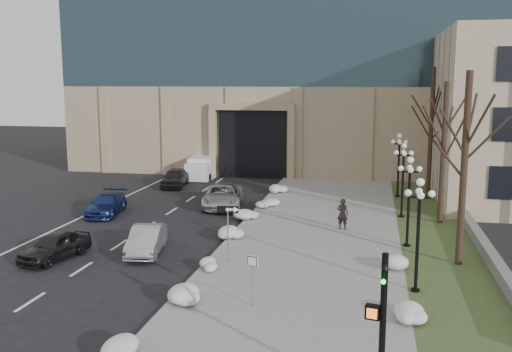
% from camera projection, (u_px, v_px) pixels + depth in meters
% --- Properties ---
extents(ground, '(160.00, 160.00, 0.00)m').
position_uv_depth(ground, '(170.00, 340.00, 19.02)').
color(ground, black).
rests_on(ground, ground).
extents(sidewalk, '(9.00, 40.00, 0.12)m').
position_uv_depth(sidewalk, '(317.00, 234.00, 31.83)').
color(sidewalk, gray).
rests_on(sidewalk, ground).
extents(curb, '(0.30, 40.00, 0.14)m').
position_uv_depth(curb, '(238.00, 230.00, 32.73)').
color(curb, gray).
rests_on(curb, ground).
extents(grass_strip, '(4.00, 40.00, 0.10)m').
position_uv_depth(grass_strip, '(438.00, 241.00, 30.54)').
color(grass_strip, '#394824').
rests_on(grass_strip, ground).
extents(stone_wall, '(0.50, 30.00, 0.70)m').
position_uv_depth(stone_wall, '(471.00, 228.00, 32.02)').
color(stone_wall, slate).
rests_on(stone_wall, ground).
extents(car_a, '(2.40, 4.16, 1.33)m').
position_uv_depth(car_a, '(55.00, 246.00, 27.47)').
color(car_a, black).
rests_on(car_a, ground).
extents(car_b, '(2.23, 4.35, 1.37)m').
position_uv_depth(car_b, '(146.00, 240.00, 28.42)').
color(car_b, '#A4A6AC').
rests_on(car_b, ground).
extents(car_c, '(2.59, 4.77, 1.31)m').
position_uv_depth(car_c, '(106.00, 204.00, 36.73)').
color(car_c, navy).
rests_on(car_c, ground).
extents(car_d, '(3.39, 5.77, 1.51)m').
position_uv_depth(car_d, '(223.00, 196.00, 38.87)').
color(car_d, '#BCBCBC').
rests_on(car_d, ground).
extents(car_e, '(2.34, 4.58, 1.49)m').
position_uv_depth(car_e, '(175.00, 177.00, 46.35)').
color(car_e, '#28282D').
rests_on(car_e, ground).
extents(pedestrian, '(0.74, 0.58, 1.79)m').
position_uv_depth(pedestrian, '(343.00, 214.00, 32.59)').
color(pedestrian, black).
rests_on(pedestrian, sidewalk).
extents(box_truck, '(2.50, 6.07, 1.88)m').
position_uv_depth(box_truck, '(203.00, 167.00, 50.79)').
color(box_truck, silver).
rests_on(box_truck, ground).
extents(one_way_sign, '(1.06, 0.30, 2.82)m').
position_uv_depth(one_way_sign, '(231.00, 216.00, 26.43)').
color(one_way_sign, slate).
rests_on(one_way_sign, ground).
extents(keep_sign, '(0.44, 0.15, 2.09)m').
position_uv_depth(keep_sign, '(252.00, 270.00, 21.34)').
color(keep_sign, slate).
rests_on(keep_sign, ground).
extents(traffic_signal, '(0.73, 0.97, 4.28)m').
position_uv_depth(traffic_signal, '(381.00, 334.00, 14.64)').
color(traffic_signal, black).
rests_on(traffic_signal, ground).
extents(snow_clump_a, '(1.10, 1.60, 0.36)m').
position_uv_depth(snow_clump_a, '(129.00, 350.00, 17.63)').
color(snow_clump_a, silver).
rests_on(snow_clump_a, sidewalk).
extents(snow_clump_b, '(1.10, 1.60, 0.36)m').
position_uv_depth(snow_clump_b, '(182.00, 298.00, 21.88)').
color(snow_clump_b, silver).
rests_on(snow_clump_b, sidewalk).
extents(snow_clump_c, '(1.10, 1.60, 0.36)m').
position_uv_depth(snow_clump_c, '(212.00, 267.00, 25.56)').
color(snow_clump_c, silver).
rests_on(snow_clump_c, sidewalk).
extents(snow_clump_d, '(1.10, 1.60, 0.36)m').
position_uv_depth(snow_clump_d, '(231.00, 236.00, 30.49)').
color(snow_clump_d, silver).
rests_on(snow_clump_d, sidewalk).
extents(snow_clump_e, '(1.10, 1.60, 0.36)m').
position_uv_depth(snow_clump_e, '(250.00, 216.00, 35.08)').
color(snow_clump_e, silver).
rests_on(snow_clump_e, sidewalk).
extents(snow_clump_f, '(1.10, 1.60, 0.36)m').
position_uv_depth(snow_clump_f, '(268.00, 204.00, 38.48)').
color(snow_clump_f, silver).
rests_on(snow_clump_f, sidewalk).
extents(snow_clump_g, '(1.10, 1.60, 0.36)m').
position_uv_depth(snow_clump_g, '(280.00, 190.00, 43.58)').
color(snow_clump_g, silver).
rests_on(snow_clump_g, sidewalk).
extents(snow_clump_h, '(1.10, 1.60, 0.36)m').
position_uv_depth(snow_clump_h, '(405.00, 315.00, 20.31)').
color(snow_clump_h, silver).
rests_on(snow_clump_h, sidewalk).
extents(snow_clump_i, '(1.10, 1.60, 0.36)m').
position_uv_depth(snow_clump_i, '(402.00, 266.00, 25.60)').
color(snow_clump_i, silver).
rests_on(snow_clump_i, sidewalk).
extents(lamppost_a, '(1.18, 1.18, 4.76)m').
position_uv_depth(lamppost_a, '(419.00, 220.00, 22.65)').
color(lamppost_a, black).
rests_on(lamppost_a, ground).
extents(lamppost_b, '(1.18, 1.18, 4.76)m').
position_uv_depth(lamppost_b, '(409.00, 190.00, 28.92)').
color(lamppost_b, black).
rests_on(lamppost_b, ground).
extents(lamppost_c, '(1.18, 1.18, 4.76)m').
position_uv_depth(lamppost_c, '(403.00, 170.00, 35.20)').
color(lamppost_c, black).
rests_on(lamppost_c, ground).
extents(lamppost_d, '(1.18, 1.18, 4.76)m').
position_uv_depth(lamppost_d, '(399.00, 157.00, 41.48)').
color(lamppost_d, black).
rests_on(lamppost_d, ground).
extents(tree_near, '(3.20, 3.20, 9.00)m').
position_uv_depth(tree_near, '(466.00, 142.00, 25.61)').
color(tree_near, black).
rests_on(tree_near, ground).
extents(tree_mid, '(3.20, 3.20, 8.50)m').
position_uv_depth(tree_mid, '(444.00, 133.00, 33.39)').
color(tree_mid, black).
rests_on(tree_mid, ground).
extents(tree_far, '(3.20, 3.20, 9.50)m').
position_uv_depth(tree_far, '(432.00, 114.00, 41.01)').
color(tree_far, black).
rests_on(tree_far, ground).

